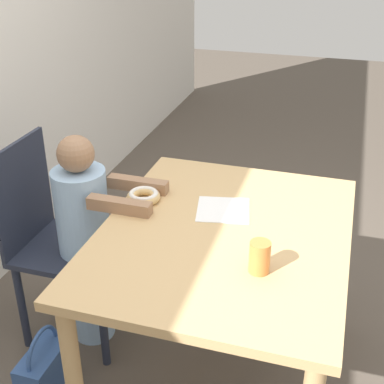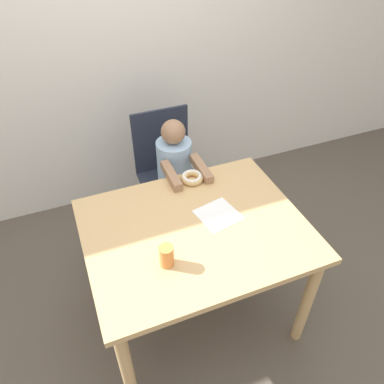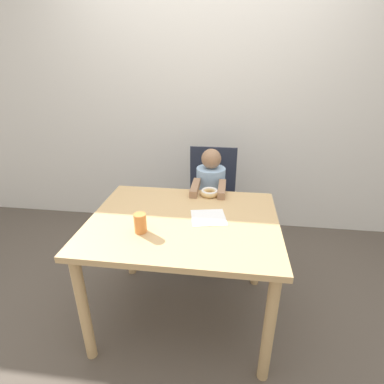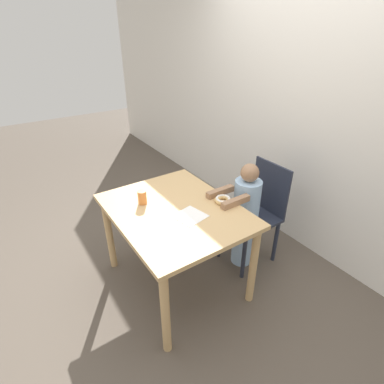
{
  "view_description": "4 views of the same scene",
  "coord_description": "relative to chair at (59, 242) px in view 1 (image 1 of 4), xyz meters",
  "views": [
    {
      "loc": [
        -1.61,
        -0.37,
        1.76
      ],
      "look_at": [
        0.03,
        0.13,
        0.87
      ],
      "focal_mm": 50.0,
      "sensor_mm": 36.0,
      "label": 1
    },
    {
      "loc": [
        -0.51,
        -1.23,
        2.1
      ],
      "look_at": [
        0.03,
        0.13,
        0.87
      ],
      "focal_mm": 35.0,
      "sensor_mm": 36.0,
      "label": 2
    },
    {
      "loc": [
        0.25,
        -1.52,
        1.62
      ],
      "look_at": [
        0.03,
        0.13,
        0.87
      ],
      "focal_mm": 28.0,
      "sensor_mm": 36.0,
      "label": 3
    },
    {
      "loc": [
        1.65,
        -0.96,
        1.96
      ],
      "look_at": [
        0.03,
        0.13,
        0.87
      ],
      "focal_mm": 28.0,
      "sensor_mm": 36.0,
      "label": 4
    }
  ],
  "objects": [
    {
      "name": "dining_table",
      "position": [
        -0.11,
        -0.77,
        0.16
      ],
      "size": [
        1.11,
        0.89,
        0.75
      ],
      "color": "tan",
      "rests_on": "ground_plane"
    },
    {
      "name": "napkin",
      "position": [
        0.03,
        -0.73,
        0.27
      ],
      "size": [
        0.24,
        0.24,
        0.0
      ],
      "color": "white",
      "rests_on": "dining_table"
    },
    {
      "name": "cup",
      "position": [
        -0.32,
        -0.93,
        0.32
      ],
      "size": [
        0.07,
        0.07,
        0.11
      ],
      "color": "orange",
      "rests_on": "dining_table"
    },
    {
      "name": "ground_plane",
      "position": [
        -0.11,
        -0.77,
        -0.48
      ],
      "size": [
        12.0,
        12.0,
        0.0
      ],
      "primitive_type": "plane",
      "color": "brown"
    },
    {
      "name": "child_figure",
      "position": [
        0.0,
        -0.14,
        0.02
      ],
      "size": [
        0.24,
        0.46,
        1.0
      ],
      "color": "#99BCE0",
      "rests_on": "ground_plane"
    },
    {
      "name": "chair",
      "position": [
        0.0,
        0.0,
        0.0
      ],
      "size": [
        0.4,
        0.46,
        0.93
      ],
      "color": "#232838",
      "rests_on": "ground_plane"
    },
    {
      "name": "donut",
      "position": [
        0.01,
        -0.41,
        0.29
      ],
      "size": [
        0.13,
        0.13,
        0.04
      ],
      "color": "#DBB270",
      "rests_on": "dining_table"
    },
    {
      "name": "handbag",
      "position": [
        -0.43,
        -0.15,
        -0.33
      ],
      "size": [
        0.26,
        0.12,
        0.38
      ],
      "color": "#2D4C84",
      "rests_on": "ground_plane"
    }
  ]
}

